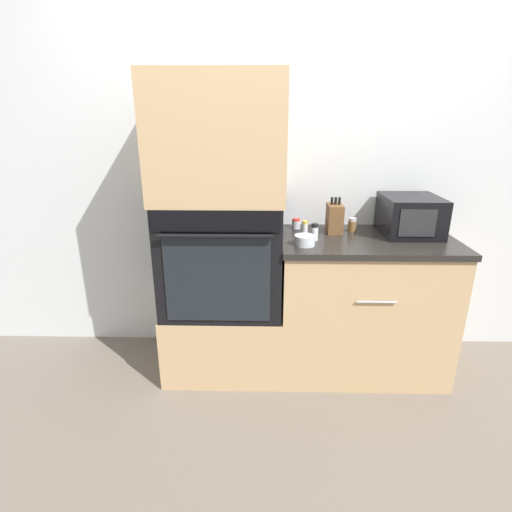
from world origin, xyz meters
name	(u,v)px	position (x,y,z in m)	size (l,w,h in m)	color
ground_plane	(281,392)	(0.00, 0.00, 0.00)	(12.00, 12.00, 0.00)	#6B6056
wall_back	(282,169)	(0.00, 0.63, 1.25)	(8.00, 0.05, 2.50)	silver
oven_cabinet_base	(225,333)	(-0.37, 0.30, 0.22)	(0.73, 0.60, 0.44)	tan
wall_oven	(223,253)	(-0.37, 0.30, 0.78)	(0.71, 0.64, 0.67)	black
oven_cabinet_upper	(219,138)	(-0.37, 0.30, 1.46)	(0.73, 0.60, 0.68)	tan
counter_unit	(361,304)	(0.51, 0.30, 0.44)	(1.04, 0.63, 0.89)	tan
microwave	(410,215)	(0.78, 0.39, 1.00)	(0.33, 0.37, 0.23)	black
knife_block	(335,218)	(0.33, 0.42, 0.98)	(0.09, 0.15, 0.22)	brown
bowl	(305,240)	(0.12, 0.15, 0.92)	(0.12, 0.12, 0.06)	silver
condiment_jar_near	(352,225)	(0.44, 0.43, 0.93)	(0.05, 0.05, 0.09)	brown
condiment_jar_mid	(305,227)	(0.14, 0.40, 0.92)	(0.04, 0.04, 0.08)	silver
condiment_jar_far	(314,232)	(0.18, 0.24, 0.94)	(0.04, 0.04, 0.10)	silver
condiment_jar_back	(296,224)	(0.09, 0.50, 0.92)	(0.05, 0.05, 0.07)	silver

